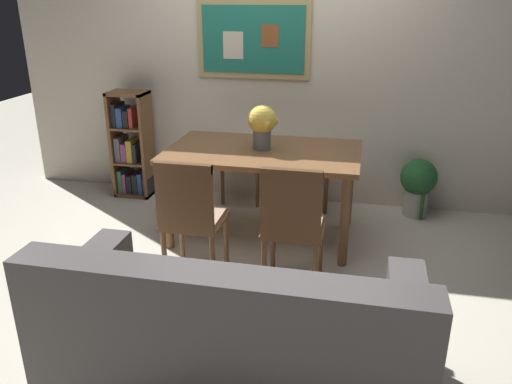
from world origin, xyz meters
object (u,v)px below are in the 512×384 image
(dining_chair_far_left, at_px, (246,145))
(bookshelf, at_px, (132,150))
(flower_vase, at_px, (262,124))
(dining_table, at_px, (263,161))
(dining_chair_near_right, at_px, (293,219))
(potted_ivy, at_px, (418,183))
(dining_chair_far_right, at_px, (312,149))
(leather_couch, at_px, (232,342))
(dining_chair_near_left, at_px, (191,212))

(dining_chair_far_left, distance_m, bookshelf, 1.13)
(bookshelf, distance_m, flower_vase, 1.65)
(dining_table, distance_m, dining_chair_near_right, 0.91)
(potted_ivy, bearing_deg, dining_chair_far_right, 173.66)
(potted_ivy, bearing_deg, bookshelf, -179.21)
(leather_couch, bearing_deg, potted_ivy, 67.10)
(dining_chair_far_right, height_order, potted_ivy, dining_chair_far_right)
(dining_chair_far_right, xyz_separation_m, flower_vase, (-0.32, -0.79, 0.41))
(dining_chair_near_left, height_order, bookshelf, bookshelf)
(dining_table, xyz_separation_m, leather_couch, (0.22, -1.83, -0.34))
(potted_ivy, bearing_deg, dining_table, -151.46)
(bookshelf, distance_m, potted_ivy, 2.74)
(bookshelf, xyz_separation_m, potted_ivy, (2.74, 0.04, -0.16))
(dining_chair_far_right, bearing_deg, bookshelf, -175.24)
(dining_chair_far_left, height_order, flower_vase, flower_vase)
(dining_table, relative_size, dining_chair_far_left, 1.68)
(dining_chair_near_right, distance_m, potted_ivy, 1.79)
(dining_chair_far_right, xyz_separation_m, potted_ivy, (0.98, -0.11, -0.23))
(dining_chair_far_right, bearing_deg, leather_couch, -91.94)
(dining_table, relative_size, dining_chair_near_right, 1.68)
(dining_chair_near_left, bearing_deg, bookshelf, 126.84)
(potted_ivy, xyz_separation_m, flower_vase, (-1.29, -0.68, 0.64))
(flower_vase, bearing_deg, dining_chair_far_right, 68.11)
(dining_chair_far_right, height_order, dining_chair_far_left, same)
(dining_chair_near_right, xyz_separation_m, bookshelf, (-1.82, 1.49, -0.07))
(dining_table, bearing_deg, flower_vase, 120.21)
(leather_couch, bearing_deg, dining_table, 96.72)
(dining_chair_far_right, distance_m, dining_chair_near_right, 1.63)
(dining_chair_far_right, distance_m, dining_chair_near_left, 1.77)
(dining_chair_near_right, height_order, bookshelf, bookshelf)
(bookshelf, relative_size, flower_vase, 2.97)
(dining_table, bearing_deg, dining_chair_far_right, 69.29)
(dining_table, xyz_separation_m, bookshelf, (-1.45, 0.66, -0.19))
(dining_chair_far_right, relative_size, dining_chair_near_left, 1.00)
(flower_vase, bearing_deg, dining_chair_near_right, -66.20)
(dining_chair_far_right, height_order, bookshelf, bookshelf)
(flower_vase, bearing_deg, bookshelf, 156.06)
(leather_couch, distance_m, bookshelf, 3.00)
(dining_chair_far_left, height_order, leather_couch, dining_chair_far_left)
(dining_chair_far_left, bearing_deg, dining_table, -67.78)
(dining_table, height_order, dining_chair_near_left, dining_chair_near_left)
(dining_table, height_order, dining_chair_far_right, dining_chair_far_right)
(leather_couch, bearing_deg, flower_vase, 97.00)
(potted_ivy, relative_size, flower_vase, 1.52)
(dining_chair_near_left, relative_size, bookshelf, 0.88)
(potted_ivy, height_order, flower_vase, flower_vase)
(dining_chair_far_right, distance_m, dining_chair_far_left, 0.64)
(dining_chair_far_right, relative_size, leather_couch, 0.51)
(dining_chair_near_left, bearing_deg, flower_vase, 70.29)
(dining_chair_near_right, height_order, leather_couch, dining_chair_near_right)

